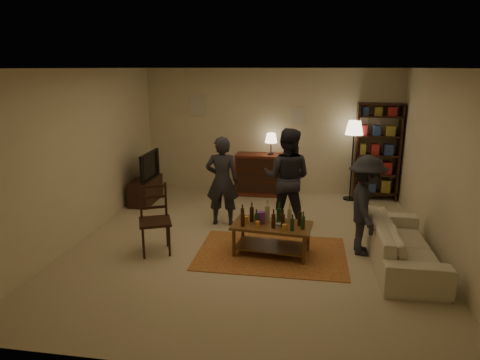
% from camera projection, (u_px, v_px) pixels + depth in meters
% --- Properties ---
extents(floor, '(6.00, 6.00, 0.00)m').
position_uv_depth(floor, '(251.00, 243.00, 6.80)').
color(floor, '#C6B793').
rests_on(floor, ground).
extents(room_shell, '(6.00, 6.00, 6.00)m').
position_uv_depth(room_shell, '(241.00, 110.00, 9.28)').
color(room_shell, beige).
rests_on(room_shell, ground).
extents(rug, '(2.20, 1.50, 0.01)m').
position_uv_depth(rug, '(271.00, 253.00, 6.42)').
color(rug, '#9C3622').
rests_on(rug, ground).
extents(coffee_table, '(1.21, 0.75, 0.81)m').
position_uv_depth(coffee_table, '(272.00, 228.00, 6.32)').
color(coffee_table, brown).
rests_on(coffee_table, ground).
extents(dining_chair, '(0.60, 0.60, 1.06)m').
position_uv_depth(dining_chair, '(154.00, 216.00, 6.39)').
color(dining_chair, black).
rests_on(dining_chair, ground).
extents(tv_stand, '(0.40, 1.00, 1.06)m').
position_uv_depth(tv_stand, '(146.00, 184.00, 8.80)').
color(tv_stand, black).
rests_on(tv_stand, ground).
extents(dresser, '(1.00, 0.50, 1.36)m').
position_uv_depth(dresser, '(259.00, 173.00, 9.30)').
color(dresser, maroon).
rests_on(dresser, ground).
extents(bookshelf, '(0.90, 0.34, 2.02)m').
position_uv_depth(bookshelf, '(377.00, 151.00, 8.85)').
color(bookshelf, black).
rests_on(bookshelf, ground).
extents(floor_lamp, '(0.36, 0.36, 1.66)m').
position_uv_depth(floor_lamp, '(354.00, 133.00, 8.71)').
color(floor_lamp, black).
rests_on(floor_lamp, ground).
extents(sofa, '(0.81, 2.08, 0.61)m').
position_uv_depth(sofa, '(403.00, 244.00, 6.01)').
color(sofa, beige).
rests_on(sofa, ground).
extents(person_left, '(0.60, 0.41, 1.58)m').
position_uv_depth(person_left, '(222.00, 181.00, 7.45)').
color(person_left, '#24232A').
rests_on(person_left, ground).
extents(person_right, '(0.94, 0.79, 1.73)m').
position_uv_depth(person_right, '(287.00, 178.00, 7.36)').
color(person_right, '#24242B').
rests_on(person_right, ground).
extents(person_by_sofa, '(0.56, 0.97, 1.50)m').
position_uv_depth(person_by_sofa, '(366.00, 206.00, 6.27)').
color(person_by_sofa, '#24252B').
rests_on(person_by_sofa, ground).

